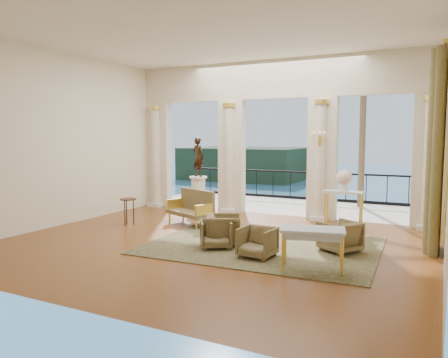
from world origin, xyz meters
The scene contains 23 objects.
floor centered at (0.00, 0.00, 0.00)m, with size 9.00×9.00×0.00m, color #55290F.
room_walls centered at (0.00, -1.12, 2.88)m, with size 9.00×9.00×9.00m.
arcade centered at (0.00, 3.82, 2.58)m, with size 9.00×0.56×4.50m.
terrace centered at (0.00, 5.80, -0.05)m, with size 10.00×3.60×0.10m, color beige.
balustrade centered at (0.00, 7.40, 0.41)m, with size 9.00×0.06×1.03m.
palm_tree centered at (2.00, 6.60, 4.09)m, with size 2.00×2.00×4.50m.
headland centered at (-30.00, 70.00, -3.00)m, with size 22.00×18.00×6.00m, color black.
sea centered at (0.00, 60.00, -6.00)m, with size 160.00×160.00×0.00m, color #2B6489.
curtain centered at (4.28, 1.50, 2.02)m, with size 0.33×1.40×4.09m.
window_frame centered at (4.47, 1.50, 2.10)m, with size 0.04×1.60×3.40m, color #EAC44D.
wall_sconce centered at (1.40, 3.51, 2.23)m, with size 0.30×0.11×0.33m.
rug centered at (1.05, 0.38, 0.01)m, with size 4.72×3.67×0.02m, color #2B2E18.
armchair_a centered at (0.23, -0.28, 0.32)m, with size 0.63×0.59×0.65m, color #4D4122.
armchair_b centered at (1.28, -0.54, 0.33)m, with size 0.64×0.59×0.65m, color #4D4122.
armchair_c centered at (2.61, 0.58, 0.35)m, with size 0.68×0.64×0.70m, color #4D4122.
armchair_d centered at (0.26, 0.03, 0.36)m, with size 0.70×0.66×0.73m, color #4D4122.
settee centered at (-1.46, 1.60, 0.45)m, with size 1.50×1.07×0.92m.
game_table centered at (2.45, -0.86, 0.67)m, with size 1.20×0.84×0.75m.
pedestal centered at (-2.38, 3.50, 0.52)m, with size 0.59×0.59×1.08m.
statue centered at (-2.38, 3.50, 1.69)m, with size 0.44×0.29×1.21m, color black.
console_table centered at (2.17, 3.05, 0.78)m, with size 1.00×0.41×0.94m.
urn centered at (2.17, 3.05, 1.24)m, with size 0.41×0.41×0.54m.
side_table centered at (-2.93, 0.78, 0.60)m, with size 0.43×0.43×0.70m.
Camera 1 is at (4.43, -8.17, 2.34)m, focal length 35.00 mm.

